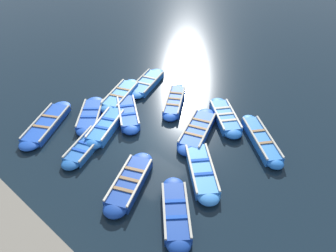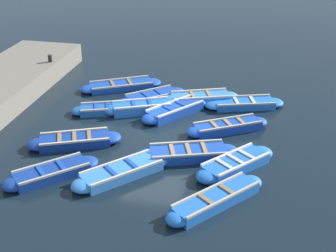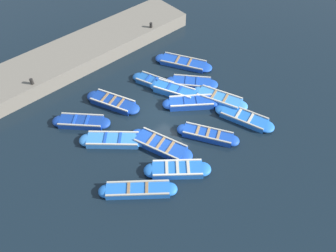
{
  "view_description": "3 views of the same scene",
  "coord_description": "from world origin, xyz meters",
  "px_view_note": "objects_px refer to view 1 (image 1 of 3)",
  "views": [
    {
      "loc": [
        -8.32,
        -8.38,
        9.58
      ],
      "look_at": [
        0.85,
        -0.38,
        0.29
      ],
      "focal_mm": 35.0,
      "sensor_mm": 36.0,
      "label": 1
    },
    {
      "loc": [
        3.99,
        -15.88,
        8.64
      ],
      "look_at": [
        0.59,
        -0.26,
        0.53
      ],
      "focal_mm": 50.0,
      "sensor_mm": 36.0,
      "label": 2
    },
    {
      "loc": [
        9.86,
        -8.37,
        13.83
      ],
      "look_at": [
        0.94,
        -0.41,
        0.3
      ],
      "focal_mm": 35.0,
      "sensor_mm": 36.0,
      "label": 3
    }
  ],
  "objects_px": {
    "boat_inner_gap": "(47,124)",
    "boat_stern_in": "(130,183)",
    "boat_outer_left": "(197,130)",
    "boat_alongside": "(261,140)",
    "boat_far_corner": "(176,212)",
    "boat_centre": "(201,170)",
    "boat_drifting": "(121,96)",
    "boat_mid_row": "(175,102)",
    "boat_outer_right": "(86,146)",
    "boat_end_of_row": "(147,83)",
    "boat_tucked": "(128,113)",
    "boat_broadside": "(106,127)",
    "boat_bow_out": "(225,117)",
    "boat_near_quay": "(90,115)"
  },
  "relations": [
    {
      "from": "boat_inner_gap",
      "to": "boat_stern_in",
      "type": "xyz_separation_m",
      "value": [
        -0.02,
        -5.77,
        0.03
      ]
    },
    {
      "from": "boat_inner_gap",
      "to": "boat_outer_left",
      "type": "xyz_separation_m",
      "value": [
        4.32,
        -5.77,
        0.03
      ]
    },
    {
      "from": "boat_alongside",
      "to": "boat_stern_in",
      "type": "bearing_deg",
      "value": 155.57
    },
    {
      "from": "boat_far_corner",
      "to": "boat_centre",
      "type": "xyz_separation_m",
      "value": [
        2.28,
        0.56,
        -0.0
      ]
    },
    {
      "from": "boat_drifting",
      "to": "boat_alongside",
      "type": "distance_m",
      "value": 7.69
    },
    {
      "from": "boat_inner_gap",
      "to": "boat_far_corner",
      "type": "bearing_deg",
      "value": -89.4
    },
    {
      "from": "boat_mid_row",
      "to": "boat_outer_left",
      "type": "xyz_separation_m",
      "value": [
        -1.17,
        -2.39,
        -0.0
      ]
    },
    {
      "from": "boat_outer_right",
      "to": "boat_alongside",
      "type": "height_order",
      "value": "boat_alongside"
    },
    {
      "from": "boat_alongside",
      "to": "boat_end_of_row",
      "type": "xyz_separation_m",
      "value": [
        0.33,
        7.45,
        -0.03
      ]
    },
    {
      "from": "boat_tucked",
      "to": "boat_end_of_row",
      "type": "relative_size",
      "value": 0.88
    },
    {
      "from": "boat_centre",
      "to": "boat_inner_gap",
      "type": "relative_size",
      "value": 0.83
    },
    {
      "from": "boat_end_of_row",
      "to": "boat_broadside",
      "type": "bearing_deg",
      "value": -161.04
    },
    {
      "from": "boat_bow_out",
      "to": "boat_outer_left",
      "type": "bearing_deg",
      "value": 167.45
    },
    {
      "from": "boat_centre",
      "to": "boat_alongside",
      "type": "relative_size",
      "value": 0.97
    },
    {
      "from": "boat_tucked",
      "to": "boat_outer_left",
      "type": "distance_m",
      "value": 3.63
    },
    {
      "from": "boat_alongside",
      "to": "boat_drifting",
      "type": "bearing_deg",
      "value": 102.34
    },
    {
      "from": "boat_far_corner",
      "to": "boat_bow_out",
      "type": "relative_size",
      "value": 0.94
    },
    {
      "from": "boat_centre",
      "to": "boat_end_of_row",
      "type": "bearing_deg",
      "value": 61.11
    },
    {
      "from": "boat_alongside",
      "to": "boat_end_of_row",
      "type": "distance_m",
      "value": 7.45
    },
    {
      "from": "boat_far_corner",
      "to": "boat_outer_right",
      "type": "xyz_separation_m",
      "value": [
        0.16,
        5.29,
        -0.02
      ]
    },
    {
      "from": "boat_alongside",
      "to": "boat_outer_left",
      "type": "height_order",
      "value": "boat_alongside"
    },
    {
      "from": "boat_outer_right",
      "to": "boat_broadside",
      "type": "distance_m",
      "value": 1.48
    },
    {
      "from": "boat_mid_row",
      "to": "boat_near_quay",
      "type": "distance_m",
      "value": 4.37
    },
    {
      "from": "boat_far_corner",
      "to": "boat_mid_row",
      "type": "bearing_deg",
      "value": 40.53
    },
    {
      "from": "boat_end_of_row",
      "to": "boat_outer_left",
      "type": "height_order",
      "value": "boat_outer_left"
    },
    {
      "from": "boat_drifting",
      "to": "boat_far_corner",
      "type": "height_order",
      "value": "boat_drifting"
    },
    {
      "from": "boat_tucked",
      "to": "boat_outer_left",
      "type": "height_order",
      "value": "boat_tucked"
    },
    {
      "from": "boat_broadside",
      "to": "boat_alongside",
      "type": "xyz_separation_m",
      "value": [
        3.97,
        -5.97,
        -0.02
      ]
    },
    {
      "from": "boat_alongside",
      "to": "boat_centre",
      "type": "bearing_deg",
      "value": 164.82
    },
    {
      "from": "boat_mid_row",
      "to": "boat_outer_left",
      "type": "distance_m",
      "value": 2.66
    },
    {
      "from": "boat_mid_row",
      "to": "boat_centre",
      "type": "bearing_deg",
      "value": -127.63
    },
    {
      "from": "boat_drifting",
      "to": "boat_end_of_row",
      "type": "relative_size",
      "value": 0.99
    },
    {
      "from": "boat_tucked",
      "to": "boat_broadside",
      "type": "bearing_deg",
      "value": -178.57
    },
    {
      "from": "boat_drifting",
      "to": "boat_alongside",
      "type": "xyz_separation_m",
      "value": [
        1.64,
        -7.51,
        -0.02
      ]
    },
    {
      "from": "boat_centre",
      "to": "boat_near_quay",
      "type": "distance_m",
      "value": 6.46
    },
    {
      "from": "boat_tucked",
      "to": "boat_outer_left",
      "type": "xyz_separation_m",
      "value": [
        1.18,
        -3.44,
        -0.02
      ]
    },
    {
      "from": "boat_tucked",
      "to": "boat_inner_gap",
      "type": "distance_m",
      "value": 3.91
    },
    {
      "from": "boat_drifting",
      "to": "boat_far_corner",
      "type": "bearing_deg",
      "value": -118.67
    },
    {
      "from": "boat_broadside",
      "to": "boat_stern_in",
      "type": "height_order",
      "value": "boat_broadside"
    },
    {
      "from": "boat_mid_row",
      "to": "boat_broadside",
      "type": "bearing_deg",
      "value": 165.1
    },
    {
      "from": "boat_inner_gap",
      "to": "boat_end_of_row",
      "type": "bearing_deg",
      "value": -8.53
    },
    {
      "from": "boat_outer_right",
      "to": "boat_drifting",
      "type": "bearing_deg",
      "value": 26.67
    },
    {
      "from": "boat_alongside",
      "to": "boat_stern_in",
      "type": "distance_m",
      "value": 6.23
    },
    {
      "from": "boat_drifting",
      "to": "boat_outer_left",
      "type": "bearing_deg",
      "value": -86.39
    },
    {
      "from": "boat_end_of_row",
      "to": "boat_stern_in",
      "type": "bearing_deg",
      "value": -140.93
    },
    {
      "from": "boat_broadside",
      "to": "boat_tucked",
      "type": "xyz_separation_m",
      "value": [
        1.46,
        0.04,
        -0.01
      ]
    },
    {
      "from": "boat_broadside",
      "to": "boat_alongside",
      "type": "distance_m",
      "value": 7.17
    },
    {
      "from": "boat_alongside",
      "to": "boat_outer_left",
      "type": "distance_m",
      "value": 2.89
    },
    {
      "from": "boat_broadside",
      "to": "boat_centre",
      "type": "bearing_deg",
      "value": -82.37
    },
    {
      "from": "boat_tucked",
      "to": "boat_end_of_row",
      "type": "distance_m",
      "value": 3.19
    }
  ]
}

